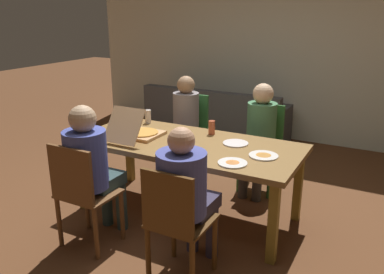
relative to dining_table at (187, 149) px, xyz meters
name	(u,v)px	position (x,y,z in m)	size (l,w,h in m)	color
ground_plane	(187,213)	(0.00, 0.00, -0.67)	(20.00, 20.00, 0.00)	brown
back_wall	(280,40)	(0.00, 2.90, 0.82)	(6.43, 0.12, 3.00)	silver
dining_table	(187,149)	(0.00, 0.00, 0.00)	(2.14, 0.96, 0.75)	brown
chair_0	(263,144)	(0.44, 0.95, -0.17)	(0.41, 0.40, 0.95)	#31682F
person_0	(260,130)	(0.44, 0.82, 0.04)	(0.31, 0.49, 1.20)	#3B3939
chair_1	(190,132)	(-0.48, 0.93, -0.14)	(0.42, 0.39, 0.97)	#307135
person_1	(184,120)	(-0.48, 0.79, 0.04)	(0.30, 0.48, 1.22)	#353340
chair_2	(81,191)	(-0.48, -0.93, -0.15)	(0.46, 0.39, 0.93)	brown
person_2	(91,163)	(-0.48, -0.79, 0.05)	(0.35, 0.53, 1.22)	#2E4443
chair_3	(176,221)	(0.44, -0.96, -0.17)	(0.42, 0.42, 0.92)	#543414
person_3	(186,189)	(0.44, -0.81, 0.02)	(0.36, 0.56, 1.18)	#373248
pizza_box_0	(139,133)	(-0.48, -0.09, 0.12)	(0.36, 0.56, 0.33)	tan
plate_0	(236,143)	(0.43, 0.16, 0.08)	(0.24, 0.24, 0.01)	white
plate_1	(233,163)	(0.59, -0.31, 0.08)	(0.24, 0.24, 0.03)	white
plate_2	(264,155)	(0.76, -0.03, 0.08)	(0.25, 0.25, 0.03)	white
drinking_glass_0	(148,117)	(-0.69, 0.37, 0.15)	(0.07, 0.07, 0.15)	silver
drinking_glass_1	(212,128)	(0.10, 0.33, 0.14)	(0.07, 0.07, 0.14)	#BC5335
drinking_glass_2	(139,116)	(-0.83, 0.39, 0.13)	(0.08, 0.08, 0.10)	#B55326
drinking_glass_3	(97,134)	(-0.76, -0.38, 0.14)	(0.06, 0.06, 0.13)	#DBCD61
couch	(215,121)	(-0.76, 2.28, -0.39)	(2.17, 0.77, 0.81)	#46464A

